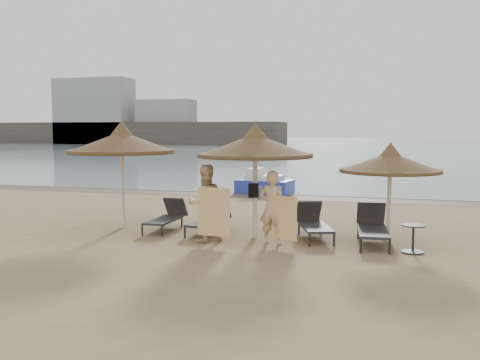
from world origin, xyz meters
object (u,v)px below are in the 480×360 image
object	(u,v)px
palapa_left	(122,143)
palapa_right	(390,163)
pedal_boat	(264,184)
lounger_far_right	(372,226)
person_left	(205,197)
palapa_center	(255,146)
lounger_near_left	(210,218)
lounger_far_left	(167,216)
lounger_near_right	(313,222)
side_table	(413,240)
person_right	(272,202)

from	to	relation	value
palapa_left	palapa_right	size ratio (longest dim) A/B	1.22
pedal_boat	palapa_left	bearing A→B (deg)	-95.13
lounger_far_right	person_left	xyz separation A→B (m)	(-4.07, -0.97, 0.70)
palapa_center	lounger_near_left	xyz separation A→B (m)	(-1.37, 0.39, -2.01)
lounger_far_left	lounger_near_right	xyz separation A→B (m)	(4.14, 0.02, 0.02)
lounger_far_left	person_left	xyz separation A→B (m)	(1.58, -1.24, 0.75)
side_table	lounger_far_left	bearing A→B (deg)	170.73
side_table	person_left	xyz separation A→B (m)	(-5.01, -0.17, 0.82)
side_table	lounger_near_right	bearing A→B (deg)	156.06
palapa_left	lounger_far_right	bearing A→B (deg)	-1.49
lounger_near_right	person_left	distance (m)	2.94
lounger_near_right	pedal_boat	world-z (taller)	pedal_boat
lounger_far_left	person_left	bearing A→B (deg)	-38.69
palapa_right	pedal_boat	world-z (taller)	palapa_right
lounger_far_right	person_left	world-z (taller)	person_left
lounger_near_left	lounger_far_right	distance (m)	4.36
person_right	lounger_far_left	bearing A→B (deg)	-13.64
lounger_far_left	side_table	bearing A→B (deg)	-9.81
palapa_center	lounger_far_left	world-z (taller)	palapa_center
lounger_far_right	lounger_near_right	bearing A→B (deg)	163.49
person_left	lounger_near_left	bearing A→B (deg)	-120.95
person_right	lounger_far_right	bearing A→B (deg)	-155.74
lounger_far_left	lounger_far_right	xyz separation A→B (m)	(5.65, -0.28, 0.05)
lounger_near_left	palapa_center	bearing A→B (deg)	-12.55
palapa_center	lounger_near_left	bearing A→B (deg)	164.11
person_left	palapa_center	bearing A→B (deg)	173.42
lounger_near_right	lounger_far_right	xyz separation A→B (m)	(1.52, -0.29, 0.03)
lounger_far_left	lounger_far_right	size ratio (longest dim) A/B	0.86
lounger_far_left	pedal_boat	size ratio (longest dim) A/B	0.75
palapa_center	pedal_boat	xyz separation A→B (m)	(-2.03, 9.49, -1.99)
lounger_far_left	palapa_right	bearing A→B (deg)	-0.51
lounger_near_left	palapa_right	bearing A→B (deg)	3.59
lounger_near_left	person_left	size ratio (longest dim) A/B	0.86
palapa_left	person_left	distance (m)	3.39
palapa_left	palapa_right	distance (m)	7.38
palapa_right	pedal_boat	size ratio (longest dim) A/B	1.01
palapa_left	pedal_boat	distance (m)	9.60
side_table	palapa_center	bearing A→B (deg)	170.35
lounger_far_left	lounger_far_right	bearing A→B (deg)	-3.35
palapa_left	pedal_boat	world-z (taller)	palapa_left
palapa_left	person_left	bearing A→B (deg)	-21.53
palapa_center	lounger_far_right	distance (m)	3.57
lounger_near_left	person_left	world-z (taller)	person_left
lounger_far_left	person_right	xyz separation A→B (m)	(3.29, -1.11, 0.69)
palapa_right	side_table	bearing A→B (deg)	-62.63
side_table	palapa_right	bearing A→B (deg)	117.37
palapa_left	person_right	size ratio (longest dim) A/B	1.45
side_table	person_left	size ratio (longest dim) A/B	0.29
palapa_center	person_right	distance (m)	1.62
palapa_left	palapa_center	bearing A→B (deg)	-4.48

